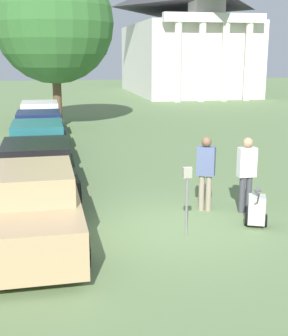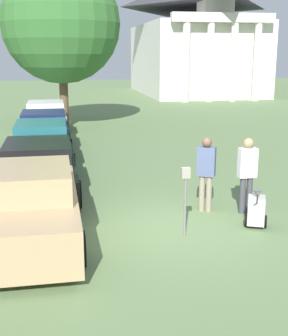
{
  "view_description": "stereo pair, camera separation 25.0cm",
  "coord_description": "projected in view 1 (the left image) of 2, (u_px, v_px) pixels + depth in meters",
  "views": [
    {
      "loc": [
        -2.49,
        -9.18,
        3.68
      ],
      "look_at": [
        -0.39,
        1.15,
        1.1
      ],
      "focal_mm": 50.0,
      "sensor_mm": 36.0,
      "label": 1
    },
    {
      "loc": [
        -2.24,
        -9.22,
        3.68
      ],
      "look_at": [
        -0.39,
        1.15,
        1.1
      ],
      "focal_mm": 50.0,
      "sensor_mm": 36.0,
      "label": 2
    }
  ],
  "objects": [
    {
      "name": "person_supervisor",
      "position": [
        247.0,
        170.0,
        10.94
      ],
      "size": [
        0.43,
        0.24,
        1.81
      ],
      "rotation": [
        0.0,
        0.0,
        3.17
      ],
      "color": "#3F3F47",
      "rests_on": "ground_plane"
    },
    {
      "name": "person_worker",
      "position": [
        206.0,
        169.0,
        11.05
      ],
      "size": [
        0.47,
        0.39,
        1.8
      ],
      "rotation": [
        0.0,
        0.0,
        2.66
      ],
      "color": "gray",
      "rests_on": "ground_plane"
    },
    {
      "name": "church",
      "position": [
        186.0,
        30.0,
        43.32
      ],
      "size": [
        9.85,
        16.21,
        23.6
      ],
      "color": "silver",
      "rests_on": "ground_plane"
    },
    {
      "name": "ground_plane",
      "position": [
        172.0,
        229.0,
        10.09
      ],
      "size": [
        120.0,
        120.0,
        0.0
      ],
      "primitive_type": "plane",
      "color": "#607A4C"
    },
    {
      "name": "parking_meter",
      "position": [
        187.0,
        189.0,
        9.52
      ],
      "size": [
        0.18,
        0.09,
        1.46
      ],
      "color": "slate",
      "rests_on": "ground_plane"
    },
    {
      "name": "parked_car_black",
      "position": [
        37.0,
        169.0,
        12.58
      ],
      "size": [
        2.12,
        5.19,
        1.42
      ],
      "rotation": [
        0.0,
        0.0,
        0.01
      ],
      "color": "black",
      "rests_on": "ground_plane"
    },
    {
      "name": "parked_car_tan",
      "position": [
        33.0,
        207.0,
        9.33
      ],
      "size": [
        1.96,
        4.82,
        1.54
      ],
      "rotation": [
        0.0,
        0.0,
        0.01
      ],
      "color": "tan",
      "rests_on": "ground_plane"
    },
    {
      "name": "shade_tree",
      "position": [
        54.0,
        23.0,
        23.03
      ],
      "size": [
        5.91,
        5.91,
        8.11
      ],
      "color": "brown",
      "rests_on": "ground_plane"
    },
    {
      "name": "parked_car_navy",
      "position": [
        40.0,
        133.0,
        18.01
      ],
      "size": [
        2.02,
        4.78,
        1.54
      ],
      "rotation": [
        0.0,
        0.0,
        0.01
      ],
      "color": "#19234C",
      "rests_on": "ground_plane"
    },
    {
      "name": "equipment_cart",
      "position": [
        257.0,
        209.0,
        10.17
      ],
      "size": [
        0.59,
        0.98,
        1.0
      ],
      "rotation": [
        0.0,
        0.0,
        -0.41
      ],
      "color": "#B2B2AD",
      "rests_on": "ground_plane"
    },
    {
      "name": "parked_car_white",
      "position": [
        40.0,
        121.0,
        21.01
      ],
      "size": [
        1.95,
        4.86,
        1.61
      ],
      "rotation": [
        0.0,
        0.0,
        0.01
      ],
      "color": "silver",
      "rests_on": "ground_plane"
    },
    {
      "name": "parked_car_teal",
      "position": [
        38.0,
        147.0,
        15.22
      ],
      "size": [
        1.98,
        5.28,
        1.55
      ],
      "rotation": [
        0.0,
        0.0,
        0.01
      ],
      "color": "#23666B",
      "rests_on": "ground_plane"
    }
  ]
}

